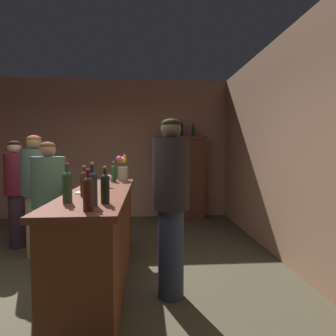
{
  "coord_description": "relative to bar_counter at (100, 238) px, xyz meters",
  "views": [
    {
      "loc": [
        0.9,
        -2.91,
        1.46
      ],
      "look_at": [
        1.13,
        0.2,
        1.27
      ],
      "focal_mm": 31.19,
      "sensor_mm": 36.0,
      "label": 1
    }
  ],
  "objects": [
    {
      "name": "display_bottle_left",
      "position": [
        0.98,
        3.03,
        1.35
      ],
      "size": [
        0.07,
        0.07,
        0.3
      ],
      "color": "#442D19",
      "rests_on": "display_cabinet"
    },
    {
      "name": "cheese_plate",
      "position": [
        -0.12,
        -0.16,
        0.52
      ],
      "size": [
        0.19,
        0.19,
        0.01
      ],
      "primitive_type": "cylinder",
      "color": "white",
      "rests_on": "bar_counter"
    },
    {
      "name": "wall_back",
      "position": [
        -0.41,
        3.31,
        0.96
      ],
      "size": [
        5.44,
        0.12,
        2.97
      ],
      "primitive_type": "cube",
      "color": "tan",
      "rests_on": "ground"
    },
    {
      "name": "bar_counter",
      "position": [
        0.0,
        0.0,
        0.0
      ],
      "size": [
        0.61,
        2.41,
        1.03
      ],
      "color": "brown",
      "rests_on": "ground"
    },
    {
      "name": "bartender",
      "position": [
        0.73,
        -0.29,
        0.45
      ],
      "size": [
        0.35,
        0.35,
        1.76
      ],
      "rotation": [
        0.0,
        0.0,
        2.97
      ],
      "color": "#2C3852",
      "rests_on": "ground"
    },
    {
      "name": "wine_bottle_chardonnay",
      "position": [
        -0.14,
        -0.7,
        0.66
      ],
      "size": [
        0.08,
        0.08,
        0.32
      ],
      "color": "#2F4E31",
      "rests_on": "bar_counter"
    },
    {
      "name": "floor",
      "position": [
        -0.41,
        -0.19,
        -0.52
      ],
      "size": [
        8.96,
        8.96,
        0.0
      ],
      "primitive_type": "plane",
      "color": "#453F2D",
      "rests_on": "ground"
    },
    {
      "name": "display_cabinet",
      "position": [
        1.24,
        3.03,
        0.39
      ],
      "size": [
        1.03,
        0.39,
        1.74
      ],
      "color": "#572E1E",
      "rests_on": "ground"
    },
    {
      "name": "wine_bottle_rose",
      "position": [
        0.17,
        -0.74,
        0.64
      ],
      "size": [
        0.07,
        0.07,
        0.3
      ],
      "color": "black",
      "rests_on": "bar_counter"
    },
    {
      "name": "display_bottle_midleft",
      "position": [
        1.25,
        3.03,
        1.37
      ],
      "size": [
        0.07,
        0.07,
        0.33
      ],
      "color": "black",
      "rests_on": "display_cabinet"
    },
    {
      "name": "wall_right",
      "position": [
        2.32,
        -0.19,
        0.96
      ],
      "size": [
        0.12,
        7.01,
        2.97
      ],
      "primitive_type": "cube",
      "color": "tan",
      "rests_on": "ground"
    },
    {
      "name": "wine_bottle_malbec",
      "position": [
        -0.08,
        -0.34,
        0.64
      ],
      "size": [
        0.08,
        0.08,
        0.29
      ],
      "color": "#45291E",
      "rests_on": "bar_counter"
    },
    {
      "name": "display_bottle_center",
      "position": [
        1.49,
        3.03,
        1.35
      ],
      "size": [
        0.07,
        0.07,
        0.28
      ],
      "color": "#19331B",
      "rests_on": "display_cabinet"
    },
    {
      "name": "wine_bottle_syrah",
      "position": [
        0.09,
        -1.02,
        0.65
      ],
      "size": [
        0.08,
        0.08,
        0.3
      ],
      "color": "#4A261B",
      "rests_on": "bar_counter"
    },
    {
      "name": "wine_glass_front",
      "position": [
        0.0,
        0.41,
        0.62
      ],
      "size": [
        0.07,
        0.07,
        0.15
      ],
      "color": "white",
      "rests_on": "bar_counter"
    },
    {
      "name": "wine_glass_mid",
      "position": [
        0.07,
        0.29,
        0.62
      ],
      "size": [
        0.07,
        0.07,
        0.15
      ],
      "color": "white",
      "rests_on": "bar_counter"
    },
    {
      "name": "patron_tall",
      "position": [
        -1.01,
        0.97,
        0.39
      ],
      "size": [
        0.36,
        0.36,
        1.66
      ],
      "rotation": [
        0.0,
        0.0,
        -0.49
      ],
      "color": "#B8B28E",
      "rests_on": "ground"
    },
    {
      "name": "wine_bottle_merlot",
      "position": [
        0.08,
        -0.85,
        0.66
      ],
      "size": [
        0.08,
        0.08,
        0.33
      ],
      "color": "#222C38",
      "rests_on": "bar_counter"
    },
    {
      "name": "wine_bottle_pinot",
      "position": [
        0.05,
        0.87,
        0.64
      ],
      "size": [
        0.08,
        0.08,
        0.28
      ],
      "color": "#234D2A",
      "rests_on": "bar_counter"
    },
    {
      "name": "patron_by_cabinet",
      "position": [
        -1.44,
        1.36,
        0.37
      ],
      "size": [
        0.31,
        0.31,
        1.6
      ],
      "rotation": [
        0.0,
        0.0,
        -0.66
      ],
      "color": "#362332",
      "rests_on": "ground"
    },
    {
      "name": "flower_arrangement",
      "position": [
        0.17,
        1.0,
        0.68
      ],
      "size": [
        0.16,
        0.18,
        0.36
      ],
      "color": "tan",
      "rests_on": "bar_counter"
    },
    {
      "name": "patron_in_navy",
      "position": [
        -0.66,
        0.43,
        0.32
      ],
      "size": [
        0.39,
        0.39,
        1.56
      ],
      "rotation": [
        0.0,
        0.0,
        -0.89
      ],
      "color": "#372837",
      "rests_on": "ground"
    }
  ]
}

